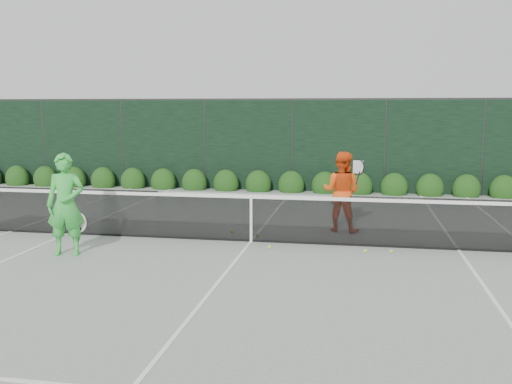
# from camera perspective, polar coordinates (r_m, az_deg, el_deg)

# --- Properties ---
(ground) EXTENTS (80.00, 80.00, 0.00)m
(ground) POSITION_cam_1_polar(r_m,az_deg,el_deg) (11.85, -0.49, -4.99)
(ground) COLOR gray
(ground) RESTS_ON ground
(tennis_net) EXTENTS (12.90, 0.10, 1.07)m
(tennis_net) POSITION_cam_1_polar(r_m,az_deg,el_deg) (11.74, -0.61, -2.46)
(tennis_net) COLOR #113318
(tennis_net) RESTS_ON ground
(player_woman) EXTENTS (0.79, 0.61, 1.92)m
(player_woman) POSITION_cam_1_polar(r_m,az_deg,el_deg) (11.22, -18.49, -1.20)
(player_woman) COLOR green
(player_woman) RESTS_ON ground
(player_man) EXTENTS (1.02, 0.89, 1.79)m
(player_man) POSITION_cam_1_polar(r_m,az_deg,el_deg) (12.85, 8.55, 0.05)
(player_man) COLOR #F65114
(player_man) RESTS_ON ground
(court_lines) EXTENTS (11.03, 23.83, 0.01)m
(court_lines) POSITION_cam_1_polar(r_m,az_deg,el_deg) (11.85, -0.49, -4.96)
(court_lines) COLOR white
(court_lines) RESTS_ON ground
(windscreen_fence) EXTENTS (32.00, 21.07, 3.06)m
(windscreen_fence) POSITION_cam_1_polar(r_m,az_deg,el_deg) (8.96, -3.70, 0.49)
(windscreen_fence) COLOR black
(windscreen_fence) RESTS_ON ground
(hedge_row) EXTENTS (31.66, 0.65, 0.94)m
(hedge_row) POSITION_cam_1_polar(r_m,az_deg,el_deg) (18.77, 3.54, 0.71)
(hedge_row) COLOR #14370F
(hedge_row) RESTS_ON ground
(tennis_balls) EXTENTS (3.46, 1.32, 0.07)m
(tennis_balls) POSITION_cam_1_polar(r_m,az_deg,el_deg) (11.67, 4.67, -5.06)
(tennis_balls) COLOR #C4E332
(tennis_balls) RESTS_ON ground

